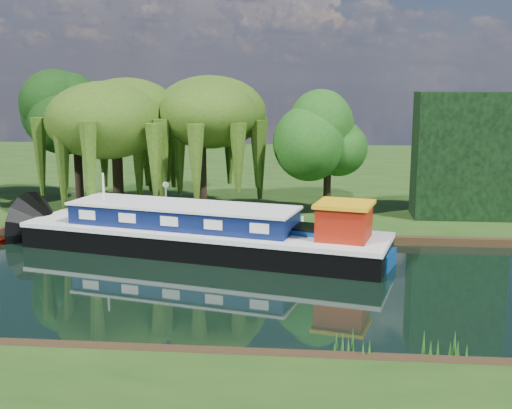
# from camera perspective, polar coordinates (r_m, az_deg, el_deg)

# --- Properties ---
(ground) EXTENTS (120.00, 120.00, 0.00)m
(ground) POSITION_cam_1_polar(r_m,az_deg,el_deg) (30.90, -13.34, -6.60)
(ground) COLOR black
(far_bank) EXTENTS (120.00, 52.00, 0.45)m
(far_bank) POSITION_cam_1_polar(r_m,az_deg,el_deg) (63.23, -3.46, 2.87)
(far_bank) COLOR #18360E
(far_bank) RESTS_ON ground
(dutch_barge) EXTENTS (20.54, 9.06, 4.23)m
(dutch_barge) POSITION_cam_1_polar(r_m,az_deg,el_deg) (34.64, -4.60, -2.61)
(dutch_barge) COLOR black
(dutch_barge) RESTS_ON ground
(narrowboat) EXTENTS (13.06, 6.24, 1.90)m
(narrowboat) POSITION_cam_1_polar(r_m,az_deg,el_deg) (34.25, 1.28, -3.37)
(narrowboat) COLOR navy
(narrowboat) RESTS_ON ground
(willow_left) EXTENTS (6.98, 6.98, 8.36)m
(willow_left) POSITION_cam_1_polar(r_m,az_deg,el_deg) (43.30, -12.37, 7.24)
(willow_left) COLOR black
(willow_left) RESTS_ON far_bank
(willow_right) EXTENTS (6.69, 6.69, 8.15)m
(willow_right) POSITION_cam_1_polar(r_m,az_deg,el_deg) (42.44, -4.96, 7.22)
(willow_right) COLOR black
(willow_right) RESTS_ON far_bank
(tree_far_mid) EXTENTS (5.28, 5.28, 8.64)m
(tree_far_mid) POSITION_cam_1_polar(r_m,az_deg,el_deg) (48.89, -15.72, 7.37)
(tree_far_mid) COLOR black
(tree_far_mid) RESTS_ON far_bank
(tree_far_right) EXTENTS (4.27, 4.27, 6.98)m
(tree_far_right) POSITION_cam_1_polar(r_m,az_deg,el_deg) (41.70, 6.43, 5.56)
(tree_far_right) COLOR black
(tree_far_right) RESTS_ON far_bank
(conifer_hedge) EXTENTS (6.00, 3.00, 8.00)m
(conifer_hedge) POSITION_cam_1_polar(r_m,az_deg,el_deg) (43.08, 17.86, 4.18)
(conifer_hedge) COLOR black
(conifer_hedge) RESTS_ON far_bank
(lamppost) EXTENTS (0.36, 0.36, 2.56)m
(lamppost) POSITION_cam_1_polar(r_m,az_deg,el_deg) (40.01, -8.01, 1.17)
(lamppost) COLOR silver
(lamppost) RESTS_ON far_bank
(mooring_posts) EXTENTS (19.16, 0.16, 1.00)m
(mooring_posts) POSITION_cam_1_polar(r_m,az_deg,el_deg) (38.55, -10.12, -1.49)
(mooring_posts) COLOR silver
(mooring_posts) RESTS_ON far_bank
(reeds_near) EXTENTS (33.70, 1.50, 1.10)m
(reeds_near) POSITION_cam_1_polar(r_m,az_deg,el_deg) (22.21, -2.55, -11.92)
(reeds_near) COLOR #1E4A13
(reeds_near) RESTS_ON ground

